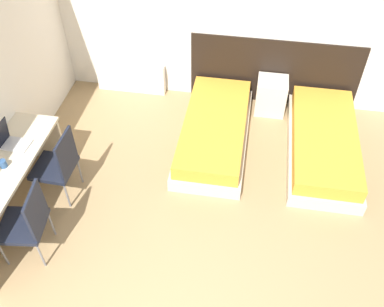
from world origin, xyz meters
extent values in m
cube|color=silver|center=(0.00, 4.29, 1.35)|extent=(5.56, 0.05, 2.70)
cube|color=black|center=(0.91, 4.26, 0.53)|extent=(2.49, 0.03, 1.06)
cube|color=beige|center=(0.17, 3.20, 0.09)|extent=(0.91, 2.05, 0.18)
cube|color=gold|center=(0.17, 3.20, 0.28)|extent=(0.83, 1.97, 0.20)
cube|color=beige|center=(1.65, 3.20, 0.09)|extent=(0.91, 2.05, 0.18)
cube|color=gold|center=(1.65, 3.20, 0.28)|extent=(0.83, 1.97, 0.20)
cube|color=beige|center=(0.91, 4.03, 0.27)|extent=(0.44, 0.40, 0.54)
cube|color=silver|center=(-1.28, 4.17, 0.25)|extent=(1.08, 0.12, 0.49)
cube|color=beige|center=(-2.00, 2.52, 0.34)|extent=(0.51, 0.04, 0.69)
cube|color=black|center=(-1.60, 1.96, 0.43)|extent=(0.48, 0.48, 0.05)
cube|color=black|center=(-1.38, 1.95, 0.71)|extent=(0.04, 0.42, 0.50)
cylinder|color=slate|center=(-1.81, 1.76, 0.20)|extent=(0.02, 0.02, 0.41)
cylinder|color=slate|center=(-1.80, 2.16, 0.20)|extent=(0.02, 0.02, 0.41)
cylinder|color=slate|center=(-1.40, 1.75, 0.20)|extent=(0.02, 0.02, 0.41)
cylinder|color=slate|center=(-1.39, 2.15, 0.20)|extent=(0.02, 0.02, 0.41)
cube|color=black|center=(-1.60, 1.10, 0.43)|extent=(0.52, 0.52, 0.05)
cube|color=black|center=(-1.39, 1.13, 0.71)|extent=(0.08, 0.42, 0.50)
cylinder|color=slate|center=(-1.78, 0.88, 0.20)|extent=(0.02, 0.02, 0.41)
cylinder|color=slate|center=(-1.83, 1.28, 0.20)|extent=(0.02, 0.02, 0.41)
cylinder|color=slate|center=(-1.38, 0.93, 0.20)|extent=(0.02, 0.02, 0.41)
cylinder|color=slate|center=(-1.43, 1.33, 0.20)|extent=(0.02, 0.02, 0.41)
cube|color=silver|center=(-1.99, 1.97, 0.73)|extent=(0.31, 0.24, 0.02)
cube|color=black|center=(-2.12, 1.98, 0.89)|extent=(0.06, 0.23, 0.30)
cylinder|color=#2D5184|center=(-1.97, 1.63, 0.77)|extent=(0.08, 0.08, 0.09)
camera|label=1|loc=(0.60, -1.21, 4.13)|focal=40.00mm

